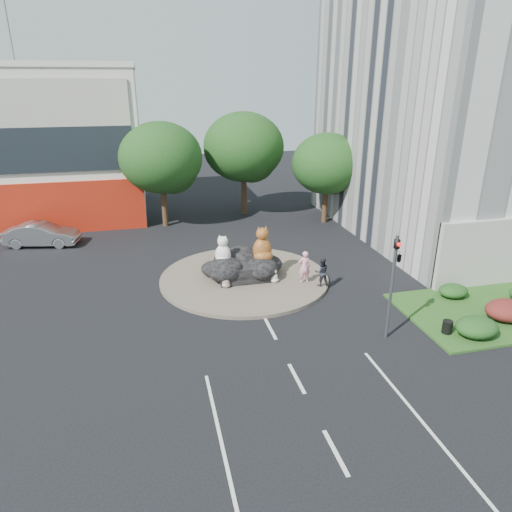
{
  "coord_description": "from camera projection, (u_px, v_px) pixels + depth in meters",
  "views": [
    {
      "loc": [
        -5.14,
        -14.45,
        11.18
      ],
      "look_at": [
        0.38,
        8.57,
        2.0
      ],
      "focal_mm": 32.0,
      "sensor_mm": 36.0,
      "label": 1
    }
  ],
  "objects": [
    {
      "name": "parked_car",
      "position": [
        42.0,
        234.0,
        32.59
      ],
      "size": [
        5.31,
        2.71,
        1.67
      ],
      "primitive_type": "imported",
      "rotation": [
        0.0,
        0.0,
        1.38
      ],
      "color": "#97999E",
      "rests_on": "ground"
    },
    {
      "name": "cat_white",
      "position": [
        223.0,
        250.0,
        26.34
      ],
      "size": [
        1.4,
        1.34,
        1.8
      ],
      "primitive_type": null,
      "rotation": [
        0.0,
        0.0,
        -0.51
      ],
      "color": "silver",
      "rests_on": "rock_plinth"
    },
    {
      "name": "rock_plinth",
      "position": [
        244.0,
        269.0,
        27.09
      ],
      "size": [
        3.2,
        2.6,
        0.9
      ],
      "primitive_type": null,
      "color": "black",
      "rests_on": "roundabout_island"
    },
    {
      "name": "roundabout_island",
      "position": [
        244.0,
        278.0,
        27.29
      ],
      "size": [
        10.0,
        10.0,
        0.2
      ],
      "primitive_type": "cylinder",
      "color": "brown",
      "rests_on": "ground"
    },
    {
      "name": "hedge_near_green",
      "position": [
        477.0,
        327.0,
        20.92
      ],
      "size": [
        2.0,
        1.6,
        0.9
      ],
      "primitive_type": "ellipsoid",
      "color": "#113815",
      "rests_on": "grass_verge"
    },
    {
      "name": "ground",
      "position": [
        297.0,
        378.0,
        18.26
      ],
      "size": [
        120.0,
        120.0,
        0.0
      ],
      "primitive_type": "plane",
      "color": "black",
      "rests_on": "ground"
    },
    {
      "name": "hedge_back_green",
      "position": [
        453.0,
        291.0,
        24.72
      ],
      "size": [
        1.6,
        1.28,
        0.72
      ],
      "primitive_type": "ellipsoid",
      "color": "#113815",
      "rests_on": "grass_verge"
    },
    {
      "name": "grass_verge",
      "position": [
        499.0,
        310.0,
        23.56
      ],
      "size": [
        10.0,
        6.0,
        0.12
      ],
      "primitive_type": "cube",
      "color": "#274517",
      "rests_on": "ground"
    },
    {
      "name": "hedge_red",
      "position": [
        507.0,
        310.0,
        22.35
      ],
      "size": [
        2.2,
        1.76,
        0.99
      ],
      "primitive_type": "ellipsoid",
      "color": "#481513",
      "rests_on": "grass_verge"
    },
    {
      "name": "litter_bin",
      "position": [
        447.0,
        327.0,
        21.22
      ],
      "size": [
        0.58,
        0.58,
        0.62
      ],
      "primitive_type": "cylinder",
      "rotation": [
        0.0,
        0.0,
        -0.28
      ],
      "color": "black",
      "rests_on": "grass_verge"
    },
    {
      "name": "street_lamp",
      "position": [
        465.0,
        201.0,
        26.65
      ],
      "size": [
        2.34,
        0.22,
        8.06
      ],
      "color": "#595B60",
      "rests_on": "ground"
    },
    {
      "name": "tree_right",
      "position": [
        327.0,
        167.0,
        36.75
      ],
      "size": [
        5.7,
        5.7,
        7.3
      ],
      "color": "#382314",
      "rests_on": "ground"
    },
    {
      "name": "pedestrian_pink",
      "position": [
        304.0,
        267.0,
        26.09
      ],
      "size": [
        0.71,
        0.48,
        1.92
      ],
      "primitive_type": "imported",
      "rotation": [
        0.0,
        0.0,
        3.12
      ],
      "color": "pink",
      "rests_on": "roundabout_island"
    },
    {
      "name": "tree_left",
      "position": [
        162.0,
        161.0,
        35.51
      ],
      "size": [
        6.46,
        6.46,
        8.27
      ],
      "color": "#382314",
      "rests_on": "ground"
    },
    {
      "name": "traffic_light",
      "position": [
        396.0,
        265.0,
        19.87
      ],
      "size": [
        0.44,
        1.24,
        5.0
      ],
      "color": "#595B60",
      "rests_on": "ground"
    },
    {
      "name": "cat_tabby",
      "position": [
        262.0,
        244.0,
        26.73
      ],
      "size": [
        1.41,
        1.25,
        2.17
      ],
      "primitive_type": null,
      "rotation": [
        0.0,
        0.0,
        0.1
      ],
      "color": "#A35122",
      "rests_on": "rock_plinth"
    },
    {
      "name": "kitten_white",
      "position": [
        274.0,
        275.0,
        26.32
      ],
      "size": [
        0.68,
        0.67,
        0.86
      ],
      "primitive_type": null,
      "rotation": [
        0.0,
        0.0,
        0.66
      ],
      "color": "silver",
      "rests_on": "roundabout_island"
    },
    {
      "name": "tree_mid",
      "position": [
        244.0,
        150.0,
        38.73
      ],
      "size": [
        6.84,
        6.84,
        8.76
      ],
      "color": "#382314",
      "rests_on": "ground"
    },
    {
      "name": "kitten_calico",
      "position": [
        226.0,
        280.0,
        25.65
      ],
      "size": [
        0.72,
        0.72,
        0.91
      ],
      "primitive_type": null,
      "rotation": [
        0.0,
        0.0,
        -0.75
      ],
      "color": "silver",
      "rests_on": "roundabout_island"
    },
    {
      "name": "pedestrian_dark",
      "position": [
        322.0,
        272.0,
        25.75
      ],
      "size": [
        0.87,
        0.71,
        1.66
      ],
      "primitive_type": "imported",
      "rotation": [
        0.0,
        0.0,
        3.03
      ],
      "color": "#212129",
      "rests_on": "roundabout_island"
    }
  ]
}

